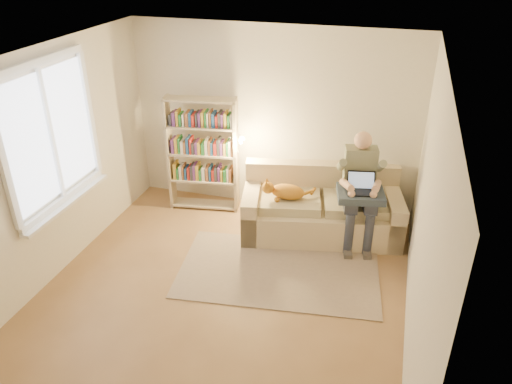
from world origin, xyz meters
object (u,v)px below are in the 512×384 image
(sofa, at_px, (321,211))
(bookshelf, at_px, (203,149))
(person, at_px, (360,183))
(laptop, at_px, (361,186))
(cat, at_px, (284,191))

(sofa, xyz_separation_m, bookshelf, (-1.74, 0.19, 0.60))
(person, bearing_deg, sofa, 160.97)
(sofa, distance_m, laptop, 0.75)
(sofa, xyz_separation_m, cat, (-0.46, -0.23, 0.34))
(sofa, relative_size, person, 1.50)
(laptop, bearing_deg, sofa, 147.84)
(sofa, relative_size, laptop, 5.55)
(cat, bearing_deg, bookshelf, 149.74)
(person, xyz_separation_m, laptop, (0.03, -0.12, 0.02))
(cat, distance_m, bookshelf, 1.37)
(bookshelf, bearing_deg, sofa, -15.20)
(person, bearing_deg, bookshelf, 161.58)
(sofa, distance_m, bookshelf, 1.85)
(person, height_order, cat, person)
(bookshelf, bearing_deg, laptop, -18.42)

